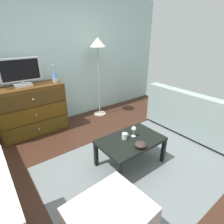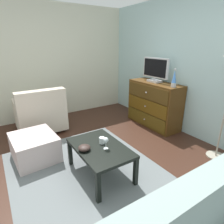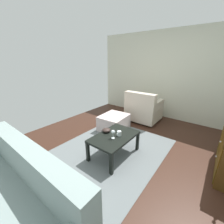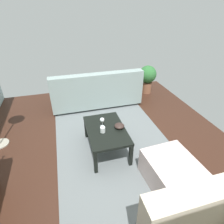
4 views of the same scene
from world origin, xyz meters
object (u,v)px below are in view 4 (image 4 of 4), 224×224
(wine_glass, at_px, (102,120))
(ottoman, at_px, (171,172))
(mug, at_px, (103,130))
(coffee_table, at_px, (106,132))
(couch_large, at_px, (96,91))
(bowl_decorative, at_px, (119,126))
(potted_plant, at_px, (147,77))

(wine_glass, bearing_deg, ottoman, -143.57)
(wine_glass, xyz_separation_m, ottoman, (-0.94, -0.70, -0.34))
(ottoman, bearing_deg, mug, 42.15)
(coffee_table, distance_m, wine_glass, 0.19)
(mug, distance_m, couch_large, 1.69)
(wine_glass, xyz_separation_m, couch_large, (1.53, -0.21, -0.21))
(bowl_decorative, distance_m, ottoman, 0.98)
(potted_plant, bearing_deg, coffee_table, 139.99)
(couch_large, xyz_separation_m, potted_plant, (0.27, -1.41, 0.11))
(potted_plant, bearing_deg, bowl_decorative, 144.26)
(ottoman, relative_size, potted_plant, 0.97)
(couch_large, distance_m, ottoman, 2.52)
(coffee_table, distance_m, potted_plant, 2.46)
(wine_glass, height_order, potted_plant, potted_plant)
(potted_plant, bearing_deg, mug, 139.70)
(wine_glass, distance_m, ottoman, 1.22)
(bowl_decorative, relative_size, couch_large, 0.08)
(coffee_table, bearing_deg, mug, 131.41)
(coffee_table, bearing_deg, wine_glass, 24.09)
(coffee_table, bearing_deg, ottoman, -142.51)
(ottoman, distance_m, potted_plant, 2.90)
(coffee_table, xyz_separation_m, potted_plant, (1.88, -1.58, 0.07))
(coffee_table, xyz_separation_m, wine_glass, (0.09, 0.04, 0.17))
(mug, height_order, couch_large, couch_large)
(mug, bearing_deg, potted_plant, -40.30)
(bowl_decorative, height_order, ottoman, bowl_decorative)
(wine_glass, distance_m, potted_plant, 2.42)
(mug, bearing_deg, ottoman, -137.85)
(mug, xyz_separation_m, couch_large, (1.67, -0.23, -0.14))
(bowl_decorative, xyz_separation_m, ottoman, (-0.83, -0.45, -0.26))
(wine_glass, distance_m, bowl_decorative, 0.28)
(coffee_table, height_order, mug, mug)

